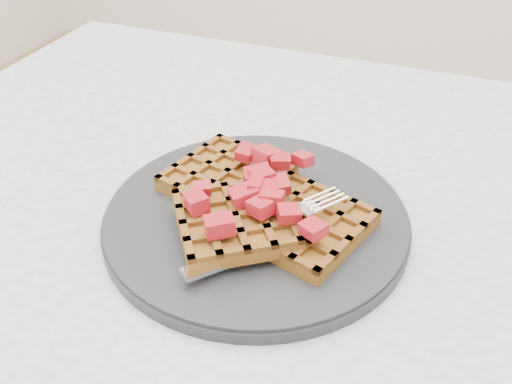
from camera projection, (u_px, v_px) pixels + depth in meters
The scene contains 5 objects.
table at pixel (359, 305), 0.63m from camera, with size 1.20×0.80×0.75m.
plate at pixel (256, 218), 0.56m from camera, with size 0.30×0.30×0.02m, color black.
waffles at pixel (255, 205), 0.55m from camera, with size 0.23×0.21×0.03m.
strawberry_pile at pixel (256, 180), 0.54m from camera, with size 0.15×0.15×0.02m, color #8C000D, non-canonical shape.
fork at pixel (279, 237), 0.51m from camera, with size 0.02×0.18×0.02m, color silver, non-canonical shape.
Camera 1 is at (0.05, -0.45, 1.11)m, focal length 40.00 mm.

